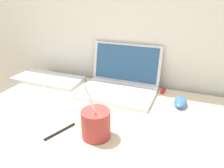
{
  "coord_description": "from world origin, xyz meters",
  "views": [
    {
      "loc": [
        0.28,
        -0.32,
        1.23
      ],
      "look_at": [
        -0.05,
        0.53,
        0.85
      ],
      "focal_mm": 35.0,
      "sensor_mm": 36.0,
      "label": 1
    }
  ],
  "objects_px": {
    "laptop": "(120,83)",
    "external_keyboard": "(48,79)",
    "pen": "(60,131)",
    "computer_mouse": "(180,103)",
    "usb_stick": "(163,91)",
    "drink_cup": "(95,123)"
  },
  "relations": [
    {
      "from": "computer_mouse",
      "to": "external_keyboard",
      "type": "xyz_separation_m",
      "value": [
        -0.72,
        0.03,
        -0.0
      ]
    },
    {
      "from": "drink_cup",
      "to": "usb_stick",
      "type": "xyz_separation_m",
      "value": [
        0.16,
        0.46,
        -0.05
      ]
    },
    {
      "from": "laptop",
      "to": "drink_cup",
      "type": "relative_size",
      "value": 1.79
    },
    {
      "from": "laptop",
      "to": "computer_mouse",
      "type": "relative_size",
      "value": 3.3
    },
    {
      "from": "pen",
      "to": "laptop",
      "type": "bearing_deg",
      "value": 79.23
    },
    {
      "from": "laptop",
      "to": "external_keyboard",
      "type": "height_order",
      "value": "laptop"
    },
    {
      "from": "external_keyboard",
      "to": "usb_stick",
      "type": "relative_size",
      "value": 6.47
    },
    {
      "from": "laptop",
      "to": "pen",
      "type": "distance_m",
      "value": 0.42
    },
    {
      "from": "computer_mouse",
      "to": "pen",
      "type": "distance_m",
      "value": 0.53
    },
    {
      "from": "drink_cup",
      "to": "computer_mouse",
      "type": "bearing_deg",
      "value": 53.19
    },
    {
      "from": "laptop",
      "to": "drink_cup",
      "type": "distance_m",
      "value": 0.39
    },
    {
      "from": "pen",
      "to": "external_keyboard",
      "type": "bearing_deg",
      "value": 130.92
    },
    {
      "from": "computer_mouse",
      "to": "pen",
      "type": "height_order",
      "value": "computer_mouse"
    },
    {
      "from": "laptop",
      "to": "pen",
      "type": "height_order",
      "value": "laptop"
    },
    {
      "from": "laptop",
      "to": "computer_mouse",
      "type": "xyz_separation_m",
      "value": [
        0.3,
        -0.05,
        -0.03
      ]
    },
    {
      "from": "drink_cup",
      "to": "computer_mouse",
      "type": "xyz_separation_m",
      "value": [
        0.25,
        0.34,
        -0.04
      ]
    },
    {
      "from": "laptop",
      "to": "usb_stick",
      "type": "height_order",
      "value": "laptop"
    },
    {
      "from": "drink_cup",
      "to": "pen",
      "type": "xyz_separation_m",
      "value": [
        -0.13,
        -0.03,
        -0.05
      ]
    },
    {
      "from": "computer_mouse",
      "to": "usb_stick",
      "type": "bearing_deg",
      "value": 128.22
    },
    {
      "from": "computer_mouse",
      "to": "usb_stick",
      "type": "distance_m",
      "value": 0.15
    },
    {
      "from": "laptop",
      "to": "pen",
      "type": "xyz_separation_m",
      "value": [
        -0.08,
        -0.41,
        -0.04
      ]
    },
    {
      "from": "usb_stick",
      "to": "pen",
      "type": "bearing_deg",
      "value": -120.64
    }
  ]
}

